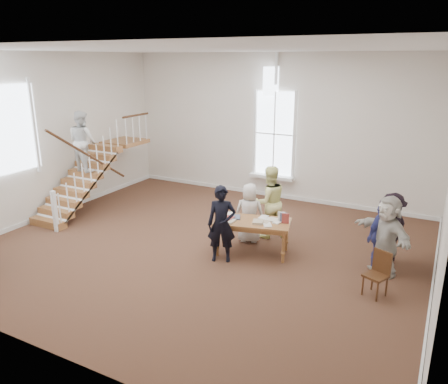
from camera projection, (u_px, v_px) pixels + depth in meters
The scene contains 11 objects.
ground at pixel (204, 246), 10.45m from camera, with size 10.00×10.00×0.00m, color #42251A.
room_shell at pixel (272, 185), 14.05m from camera, with size 10.49×10.00×10.00m.
staircase at pixel (85, 156), 12.53m from camera, with size 1.10×4.10×2.92m.
library_table at pixel (252, 224), 9.90m from camera, with size 1.85×1.23×0.85m.
police_officer at pixel (222, 224), 9.50m from camera, with size 0.63×0.41×1.72m, color black.
elderly_woman at pixel (249, 213), 10.55m from camera, with size 0.71×0.46×1.46m, color silver.
person_yellow at pixel (269, 202), 10.79m from camera, with size 0.89×0.69×1.82m, color #FAF99C.
woman_cluster_a at pixel (380, 236), 9.19m from camera, with size 0.86×0.36×1.47m, color navy.
woman_cluster_b at pixel (390, 228), 9.49m from camera, with size 1.01×0.58×1.57m, color black.
woman_cluster_c at pixel (386, 235), 8.92m from camera, with size 1.57×0.50×1.69m, color beige.
side_chair at pixel (378, 271), 8.20m from camera, with size 0.50×0.50×0.88m.
Camera 1 is at (4.89, -8.29, 4.32)m, focal length 35.00 mm.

